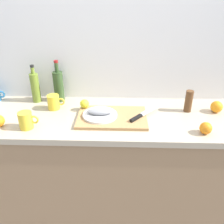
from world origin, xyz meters
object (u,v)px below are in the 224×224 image
at_px(cutting_board, 112,117).
at_px(lemon_0, 85,104).
at_px(chef_knife, 141,115).
at_px(coffee_mug_0, 54,102).
at_px(olive_oil_bottle, 35,87).
at_px(white_plate, 100,115).
at_px(wine_bottle, 59,86).
at_px(coffee_mug_2, 26,120).
at_px(fish_fillet, 100,112).
at_px(pepper_mill, 189,101).

distance_m(cutting_board, lemon_0, 0.23).
bearing_deg(chef_knife, coffee_mug_0, 118.87).
bearing_deg(coffee_mug_0, olive_oil_bottle, 143.25).
height_order(white_plate, lemon_0, lemon_0).
relative_size(white_plate, wine_bottle, 0.73).
bearing_deg(coffee_mug_2, white_plate, 16.76).
height_order(cutting_board, lemon_0, lemon_0).
bearing_deg(coffee_mug_0, coffee_mug_2, -111.58).
bearing_deg(olive_oil_bottle, coffee_mug_0, -36.75).
xyz_separation_m(white_plate, olive_oil_bottle, (-0.50, 0.25, 0.09)).
xyz_separation_m(fish_fillet, olive_oil_bottle, (-0.50, 0.25, 0.06)).
distance_m(cutting_board, chef_knife, 0.19).
relative_size(wine_bottle, coffee_mug_2, 2.53).
bearing_deg(coffee_mug_2, chef_knife, 10.82).
relative_size(white_plate, pepper_mill, 1.48).
relative_size(fish_fillet, chef_knife, 0.72).
relative_size(fish_fillet, wine_bottle, 0.54).
distance_m(coffee_mug_0, pepper_mill, 0.95).
distance_m(chef_knife, pepper_mill, 0.36).
bearing_deg(fish_fillet, olive_oil_bottle, 153.15).
xyz_separation_m(cutting_board, coffee_mug_0, (-0.42, 0.13, 0.04)).
height_order(fish_fillet, coffee_mug_2, coffee_mug_2).
bearing_deg(chef_knife, pepper_mill, -28.65).
bearing_deg(white_plate, cutting_board, 0.97).
height_order(wine_bottle, coffee_mug_2, wine_bottle).
height_order(white_plate, chef_knife, chef_knife).
xyz_separation_m(lemon_0, coffee_mug_0, (-0.22, 0.02, 0.00)).
height_order(coffee_mug_0, coffee_mug_2, coffee_mug_2).
distance_m(fish_fillet, coffee_mug_2, 0.46).
xyz_separation_m(wine_bottle, coffee_mug_0, (-0.01, -0.14, -0.07)).
bearing_deg(olive_oil_bottle, cutting_board, -23.49).
relative_size(cutting_board, white_plate, 2.00).
bearing_deg(fish_fillet, pepper_mill, 11.97).
bearing_deg(pepper_mill, wine_bottle, 171.15).
height_order(chef_knife, wine_bottle, wine_bottle).
relative_size(lemon_0, wine_bottle, 0.20).
distance_m(lemon_0, coffee_mug_2, 0.41).
relative_size(white_plate, lemon_0, 3.64).
relative_size(cutting_board, pepper_mill, 2.97).
height_order(chef_knife, lemon_0, lemon_0).
height_order(fish_fillet, olive_oil_bottle, olive_oil_bottle).
bearing_deg(coffee_mug_0, lemon_0, -4.05).
bearing_deg(lemon_0, coffee_mug_2, -142.54).
bearing_deg(chef_knife, coffee_mug_2, 141.64).
bearing_deg(olive_oil_bottle, pepper_mill, -6.45).
distance_m(cutting_board, white_plate, 0.08).
relative_size(fish_fillet, coffee_mug_0, 1.38).
xyz_separation_m(fish_fillet, lemon_0, (-0.12, 0.12, -0.00)).
xyz_separation_m(white_plate, lemon_0, (-0.12, 0.12, 0.02)).
height_order(lemon_0, pepper_mill, pepper_mill).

